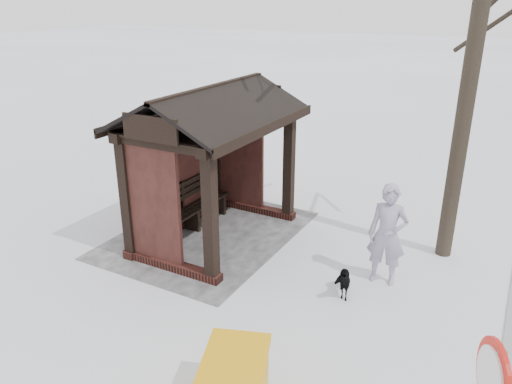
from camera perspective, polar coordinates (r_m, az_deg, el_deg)
ground at (r=10.32m, az=-4.53°, el=-5.10°), size 120.00×120.00×0.00m
trampled_patch at (r=10.41m, az=-5.45°, el=-4.82°), size 4.20×3.20×0.02m
bus_shelter at (r=9.64m, az=-5.70°, el=6.71°), size 3.60×2.40×3.09m
pedestrian at (r=8.65m, az=14.78°, el=-4.75°), size 0.49×0.68×1.77m
dog at (r=8.42m, az=9.74°, el=-9.93°), size 0.67×0.50×0.52m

